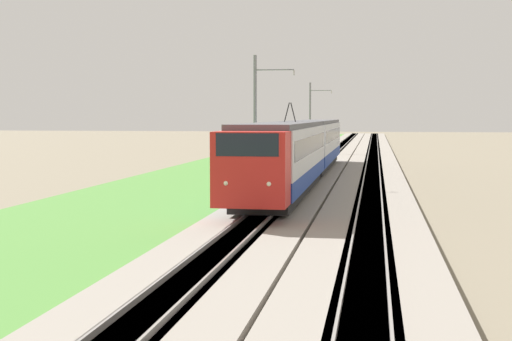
{
  "coord_description": "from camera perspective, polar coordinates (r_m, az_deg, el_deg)",
  "views": [
    {
      "loc": [
        -1.15,
        -4.71,
        4.5
      ],
      "look_at": [
        26.98,
        0.0,
        2.3
      ],
      "focal_mm": 50.0,
      "sensor_mm": 36.0,
      "label": 1
    }
  ],
  "objects": [
    {
      "name": "catenary_mast_mid",
      "position": [
        43.91,
        -0.0,
        4.07
      ],
      "size": [
        0.22,
        2.56,
        8.2
      ],
      "color": "slate",
      "rests_on": "ground"
    },
    {
      "name": "catenary_mast_far",
      "position": [
        81.04,
        4.38,
        4.23
      ],
      "size": [
        0.22,
        2.56,
        8.24
      ],
      "color": "slate",
      "rests_on": "ground"
    },
    {
      "name": "ballast_adjacent",
      "position": [
        51.34,
        9.28,
        -0.51
      ],
      "size": [
        240.0,
        4.4,
        0.3
      ],
      "color": "gray",
      "rests_on": "ground"
    },
    {
      "name": "track_adjacent",
      "position": [
        51.33,
        9.28,
        -0.5
      ],
      "size": [
        240.0,
        1.57,
        0.45
      ],
      "color": "#4C4238",
      "rests_on": "ground"
    },
    {
      "name": "passenger_train",
      "position": [
        46.71,
        3.71,
        1.9
      ],
      "size": [
        40.22,
        3.0,
        5.24
      ],
      "rotation": [
        0.0,
        0.0,
        3.14
      ],
      "color": "red",
      "rests_on": "ground"
    },
    {
      "name": "ballast_main",
      "position": [
        51.55,
        4.23,
        -0.44
      ],
      "size": [
        240.0,
        4.4,
        0.3
      ],
      "color": "gray",
      "rests_on": "ground"
    },
    {
      "name": "track_main",
      "position": [
        51.55,
        4.23,
        -0.43
      ],
      "size": [
        240.0,
        1.57,
        0.45
      ],
      "color": "#4C4238",
      "rests_on": "ground"
    },
    {
      "name": "grass_verge",
      "position": [
        52.64,
        -3.27,
        -0.44
      ],
      "size": [
        240.0,
        11.34,
        0.12
      ],
      "color": "#4C8438",
      "rests_on": "ground"
    }
  ]
}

